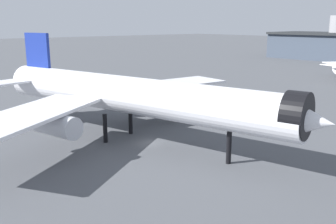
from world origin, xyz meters
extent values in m
plane|color=#4C4F54|center=(0.00, 0.00, 0.00)|extent=(900.00, 900.00, 0.00)
cylinder|color=white|center=(-3.03, -1.44, 7.97)|extent=(57.61, 20.53, 6.13)
cone|color=white|center=(25.01, 5.86, 7.97)|extent=(8.04, 7.52, 6.01)
cone|color=white|center=(-31.06, -8.74, 7.97)|extent=(9.18, 7.65, 5.83)
cylinder|color=black|center=(23.82, 5.55, 8.43)|extent=(4.23, 6.69, 6.20)
cube|color=white|center=(-11.41, 13.02, 7.21)|extent=(10.81, 26.58, 0.49)
cylinder|color=#B7BAC1|center=(-9.27, 10.34, 5.18)|extent=(8.70, 5.31, 3.37)
cube|color=white|center=(-3.29, -18.15, 7.21)|extent=(21.85, 26.96, 0.49)
cylinder|color=#B7BAC1|center=(-2.74, -14.77, 5.18)|extent=(8.70, 5.31, 3.37)
cube|color=navy|center=(-26.58, -7.57, 12.88)|extent=(6.88, 2.34, 9.81)
cube|color=white|center=(-29.40, -1.33, 8.59)|extent=(7.67, 11.41, 0.37)
cube|color=white|center=(-26.00, -14.39, 8.59)|extent=(7.67, 11.41, 0.37)
cylinder|color=black|center=(14.91, 3.23, 2.45)|extent=(0.74, 0.74, 4.91)
cylinder|color=black|center=(-6.64, 0.95, 2.45)|extent=(0.74, 0.74, 4.91)
cylinder|color=black|center=(-5.02, -5.29, 2.45)|extent=(0.74, 0.74, 4.91)
cube|color=white|center=(-14.67, 88.06, 5.73)|extent=(7.12, 4.55, 0.25)
cube|color=black|center=(-9.06, 38.09, 0.62)|extent=(5.95, 3.97, 0.35)
cube|color=#E5B70C|center=(-7.50, 37.55, 1.60)|extent=(2.83, 2.89, 1.60)
cube|color=#1E2D38|center=(-6.56, 37.23, 1.92)|extent=(0.71, 1.85, 0.80)
cube|color=#E5B70C|center=(-10.00, 38.41, 1.90)|extent=(3.87, 3.25, 2.20)
cylinder|color=black|center=(-6.86, 38.55, 0.45)|extent=(0.94, 0.56, 0.90)
cylinder|color=black|center=(-7.62, 36.37, 0.45)|extent=(0.94, 0.56, 0.90)
cylinder|color=black|center=(-10.50, 39.80, 0.45)|extent=(0.94, 0.56, 0.90)
cylinder|color=black|center=(-11.25, 37.63, 0.45)|extent=(0.94, 0.56, 0.90)
cube|color=black|center=(-33.66, 23.61, 0.50)|extent=(1.99, 3.38, 0.30)
cube|color=#232833|center=(-33.54, 24.56, 1.25)|extent=(1.75, 1.47, 1.20)
cube|color=#1E2D38|center=(-33.47, 25.13, 1.49)|extent=(1.34, 0.25, 0.60)
cube|color=#232833|center=(-33.74, 23.03, 1.10)|extent=(1.83, 2.11, 0.90)
cylinder|color=black|center=(-34.32, 24.82, 0.35)|extent=(0.37, 0.73, 0.70)
cylinder|color=black|center=(-32.73, 24.62, 0.35)|extent=(0.37, 0.73, 0.70)
cylinder|color=black|center=(-34.60, 22.60, 0.35)|extent=(0.37, 0.73, 0.70)
cylinder|color=black|center=(-33.01, 22.39, 0.35)|extent=(0.37, 0.73, 0.70)
camera|label=1|loc=(49.11, -36.44, 19.81)|focal=40.68mm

